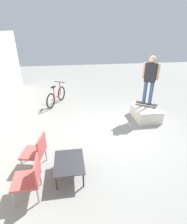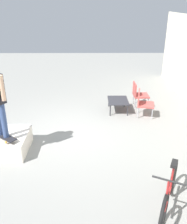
% 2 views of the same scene
% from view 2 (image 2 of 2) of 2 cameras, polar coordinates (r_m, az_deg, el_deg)
% --- Properties ---
extents(ground_plane, '(24.00, 24.00, 0.00)m').
position_cam_2_polar(ground_plane, '(7.09, -5.72, -5.12)').
color(ground_plane, gray).
extents(skate_ramp_box, '(1.13, 0.86, 0.46)m').
position_cam_2_polar(skate_ramp_box, '(6.57, -18.47, -6.73)').
color(skate_ramp_box, silver).
rests_on(skate_ramp_box, ground_plane).
extents(skateboard_on_ramp, '(0.65, 0.76, 0.07)m').
position_cam_2_polar(skateboard_on_ramp, '(6.30, -19.87, -5.15)').
color(skateboard_on_ramp, black).
rests_on(skateboard_on_ramp, skate_ramp_box).
extents(coffee_table, '(0.87, 0.67, 0.39)m').
position_cam_2_polar(coffee_table, '(8.45, 5.62, 2.48)').
color(coffee_table, '#2D2D33').
rests_on(coffee_table, ground_plane).
extents(patio_chair_left, '(0.53, 0.53, 0.86)m').
position_cam_2_polar(patio_chair_left, '(8.91, 10.26, 4.21)').
color(patio_chair_left, '#99999E').
rests_on(patio_chair_left, ground_plane).
extents(patio_chair_right, '(0.62, 0.62, 0.86)m').
position_cam_2_polar(patio_chair_right, '(8.15, 11.27, 2.22)').
color(patio_chair_right, '#99999E').
rests_on(patio_chair_right, ground_plane).
extents(bicycle, '(1.53, 0.80, 0.93)m').
position_cam_2_polar(bicycle, '(4.81, 16.87, -17.17)').
color(bicycle, black).
rests_on(bicycle, ground_plane).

